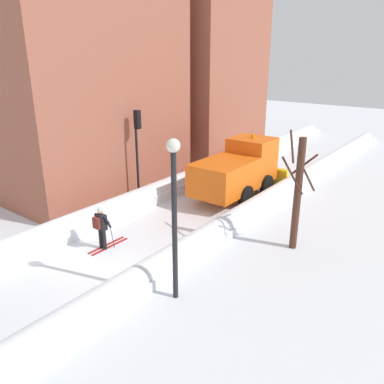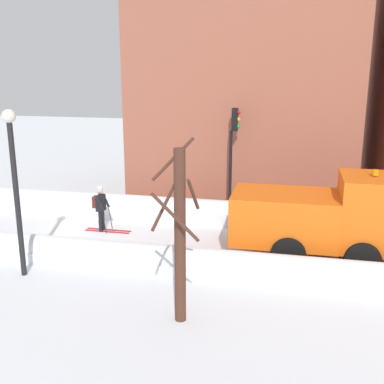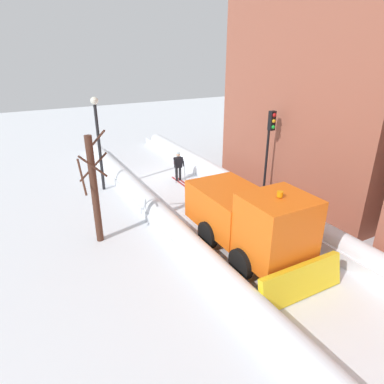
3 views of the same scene
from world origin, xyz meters
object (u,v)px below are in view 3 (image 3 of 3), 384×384
Objects in this scene: traffic_light_pole at (270,140)px; bare_tree_near at (94,188)px; plow_truck at (250,219)px; street_lamp at (98,133)px; skier at (178,164)px.

traffic_light_pole reaches higher than bare_tree_near.
traffic_light_pole is at bearing -136.39° from plow_truck.
plow_truck is 1.19× the size of street_lamp.
plow_truck is 6.07m from bare_tree_near.
skier is 0.36× the size of street_lamp.
bare_tree_near is at bearing -37.93° from plow_truck.
plow_truck is 8.36m from skier.
plow_truck is at bearing 43.61° from traffic_light_pole.
street_lamp is at bearing -38.51° from traffic_light_pole.
street_lamp is 5.62m from bare_tree_near.
traffic_light_pole is at bearing 118.80° from skier.
traffic_light_pole is at bearing 178.91° from bare_tree_near.
skier is 4.88m from street_lamp.
street_lamp is 1.10× the size of bare_tree_near.
street_lamp reaches higher than bare_tree_near.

